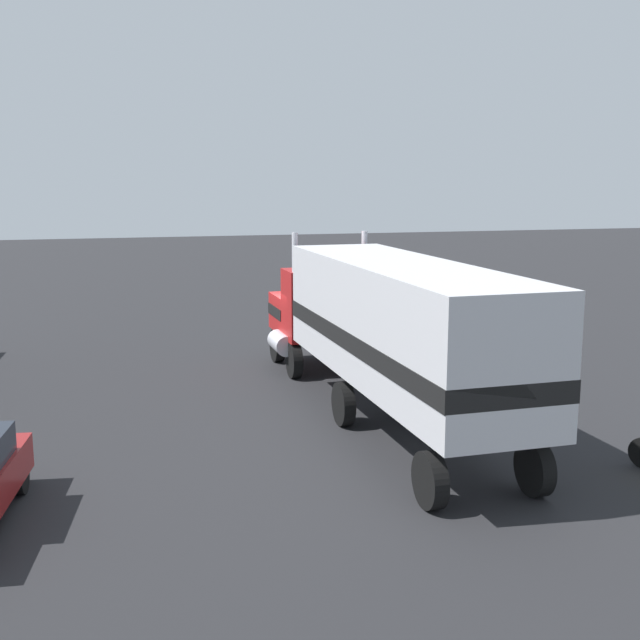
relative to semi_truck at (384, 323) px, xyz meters
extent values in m
plane|color=#232326|center=(6.35, 0.38, -2.52)|extent=(120.00, 120.00, 0.00)
cube|color=silver|center=(1.39, -3.12, -2.52)|extent=(4.40, 0.30, 0.01)
cube|color=silver|center=(3.64, -5.63, -2.52)|extent=(4.40, 0.35, 0.01)
cube|color=#B21919|center=(6.84, 0.09, -0.82)|extent=(1.84, 2.53, 1.20)
cube|color=#B21919|center=(5.24, 0.07, -0.32)|extent=(1.44, 2.52, 2.20)
cube|color=silver|center=(7.78, 0.11, -0.82)|extent=(0.11, 2.10, 1.08)
cube|color=black|center=(6.84, 0.09, -0.76)|extent=(1.84, 2.57, 0.36)
cylinder|color=silver|center=(4.67, 1.16, 0.28)|extent=(0.18, 0.18, 3.40)
cylinder|color=silver|center=(4.70, -1.04, 0.28)|extent=(0.18, 0.18, 3.40)
cube|color=silver|center=(-1.11, -0.02, 0.23)|extent=(10.54, 2.75, 2.80)
cube|color=black|center=(-1.11, -0.02, -0.19)|extent=(10.54, 2.79, 0.44)
cylinder|color=silver|center=(5.64, 1.38, -1.57)|extent=(1.31, 0.66, 0.64)
cylinder|color=black|center=(7.12, 1.20, -1.97)|extent=(1.10, 0.32, 1.10)
cylinder|color=black|center=(7.15, -1.00, -1.97)|extent=(1.10, 0.32, 1.10)
cylinder|color=black|center=(4.82, 1.16, -1.97)|extent=(1.10, 0.32, 1.10)
cylinder|color=black|center=(4.85, -1.04, -1.97)|extent=(1.10, 0.32, 1.10)
cylinder|color=black|center=(-0.13, 1.09, -1.97)|extent=(1.10, 0.32, 1.10)
cylinder|color=black|center=(-0.10, -1.11, -1.97)|extent=(1.10, 0.32, 1.10)
cylinder|color=black|center=(-5.38, 1.01, -1.97)|extent=(1.10, 0.32, 1.10)
cylinder|color=black|center=(-5.35, -1.19, -1.97)|extent=(1.10, 0.32, 1.10)
cylinder|color=black|center=(-0.96, -2.70, -2.11)|extent=(0.18, 0.18, 0.82)
cylinder|color=black|center=(-0.81, -2.71, -2.11)|extent=(0.18, 0.18, 0.82)
cylinder|color=#A5728C|center=(-0.89, -2.71, -1.41)|extent=(0.34, 0.34, 0.58)
sphere|color=tan|center=(-0.89, -2.71, -1.01)|extent=(0.23, 0.23, 0.23)
cube|color=black|center=(-0.90, -2.91, -1.39)|extent=(0.27, 0.18, 0.36)
cylinder|color=black|center=(-2.64, 8.46, -2.20)|extent=(0.66, 0.31, 0.64)
camera|label=1|loc=(-18.25, 6.67, 3.56)|focal=44.31mm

